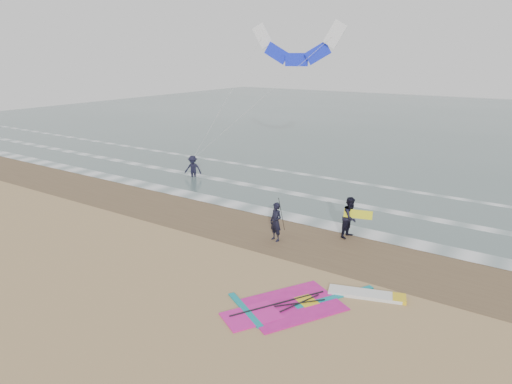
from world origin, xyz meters
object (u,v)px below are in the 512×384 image
Objects in this scene: windsurf_rig at (313,303)px; person_wading at (193,164)px; surf_kite at (296,48)px; person_walking at (350,217)px; person_standing at (276,222)px.

person_wading is (-14.70, 10.52, 0.91)m from windsurf_rig.
person_wading is 0.21× the size of surf_kite.
person_wading is at bearing -138.44° from surf_kite.
person_standing is at bearing 140.62° from person_walking.
surf_kite is at bearing 132.38° from person_standing.
surf_kite reaches higher than person_wading.
windsurf_rig is 5.79m from person_standing.
person_wading is at bearing 144.41° from windsurf_rig.
person_walking is 0.22× the size of surf_kite.
person_walking reaches higher than person_wading.
surf_kite is (-9.33, 15.28, 8.67)m from windsurf_rig.
windsurf_rig is at bearing -158.45° from person_walking.
surf_kite is (-8.01, 8.89, 7.72)m from person_walking.
person_standing is (-4.00, 4.09, 0.88)m from windsurf_rig.
person_standing reaches higher than windsurf_rig.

